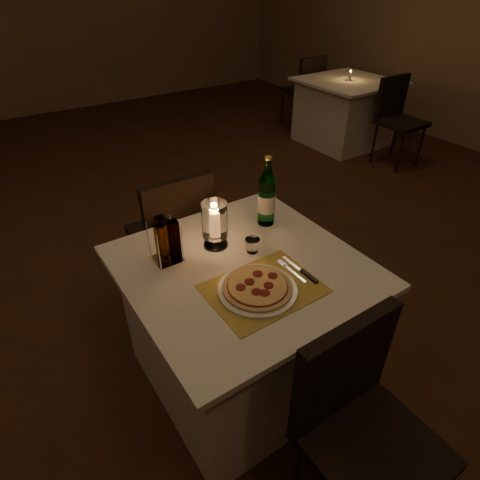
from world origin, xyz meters
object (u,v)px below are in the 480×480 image
main_table (242,324)px  chair_near (359,415)px  water_bottle (267,198)px  plate (257,290)px  hurricane_candle (215,221)px  neighbor_table_right (345,112)px  pizza (258,287)px  tumbler (252,245)px  chair_far (174,228)px

main_table → chair_near: 0.74m
chair_near → water_bottle: 1.04m
main_table → plate: (-0.05, -0.18, 0.38)m
plate → water_bottle: 0.55m
hurricane_candle → neighbor_table_right: (2.97, 1.98, -0.50)m
plate → pizza: 0.02m
plate → water_bottle: water_bottle is taller
plate → hurricane_candle: (0.03, 0.37, 0.12)m
plate → hurricane_candle: bearing=85.7°
hurricane_candle → main_table: bearing=-83.4°
chair_near → tumbler: chair_near is taller
chair_near → plate: size_ratio=2.81×
hurricane_candle → neighbor_table_right: size_ratio=0.22×
pizza → water_bottle: size_ratio=0.78×
chair_near → neighbor_table_right: chair_near is taller
tumbler → neighbor_table_right: 3.58m
pizza → hurricane_candle: 0.39m
main_table → plate: size_ratio=3.12×
chair_near → pizza: (-0.05, 0.53, 0.22)m
chair_near → hurricane_candle: (-0.02, 0.91, 0.32)m
chair_near → water_bottle: water_bottle is taller
water_bottle → hurricane_candle: 0.32m
main_table → neighbor_table_right: bearing=36.3°
water_bottle → neighbor_table_right: (2.66, 1.95, -0.51)m
pizza → hurricane_candle: hurricane_candle is taller
main_table → tumbler: (0.09, 0.06, 0.40)m
pizza → hurricane_candle: size_ratio=1.25×
main_table → neighbor_table_right: 3.66m
chair_near → water_bottle: (0.29, 0.94, 0.34)m
chair_near → hurricane_candle: size_ratio=4.01×
chair_far → plate: chair_far is taller
hurricane_candle → plate: bearing=-94.3°
hurricane_candle → chair_near: bearing=-88.6°
chair_far → plate: (-0.05, -0.89, 0.20)m
tumbler → water_bottle: water_bottle is taller
pizza → neighbor_table_right: size_ratio=0.28×
plate → hurricane_candle: 0.39m
hurricane_candle → neighbor_table_right: hurricane_candle is taller
pizza → neighbor_table_right: bearing=38.1°
pizza → water_bottle: (0.34, 0.40, 0.12)m
pizza → tumbler: 0.28m
chair_near → neighbor_table_right: (2.95, 2.88, -0.18)m
main_table → hurricane_candle: size_ratio=4.45×
main_table → water_bottle: 0.63m
water_bottle → chair_near: bearing=-107.4°
pizza → chair_near: bearing=-84.7°
chair_near → pizza: bearing=95.3°
chair_near → tumbler: (0.09, 0.77, 0.22)m
main_table → plate: plate is taller
chair_near → chair_far: same height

